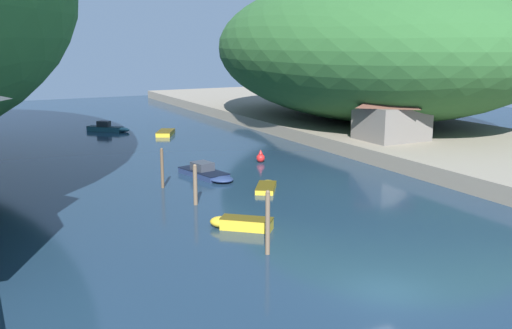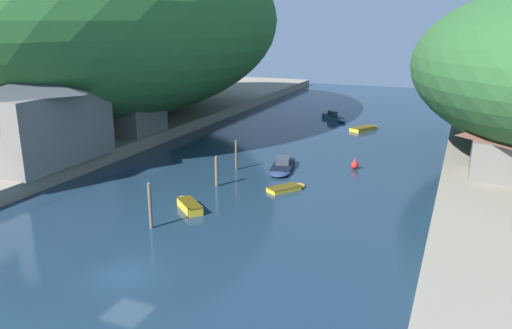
{
  "view_description": "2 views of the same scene",
  "coord_description": "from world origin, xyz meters",
  "px_view_note": "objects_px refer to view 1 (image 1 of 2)",
  "views": [
    {
      "loc": [
        -16.02,
        -18.3,
        11.02
      ],
      "look_at": [
        2.54,
        17.73,
        2.13
      ],
      "focal_mm": 40.0,
      "sensor_mm": 36.0,
      "label": 1
    },
    {
      "loc": [
        17.35,
        -21.31,
        14.42
      ],
      "look_at": [
        1.0,
        17.62,
        2.22
      ],
      "focal_mm": 35.0,
      "sensor_mm": 36.0,
      "label": 2
    }
  ],
  "objects_px": {
    "boat_mid_channel": "(267,186)",
    "right_bank_cottage": "(392,113)",
    "boat_cabin_cruiser": "(207,173)",
    "channel_buoy_near": "(261,157)",
    "boat_moored_right": "(109,128)",
    "boat_far_right_bank": "(239,223)",
    "boat_navy_launch": "(166,132)"
  },
  "relations": [
    {
      "from": "boat_far_right_bank",
      "to": "boat_cabin_cruiser",
      "type": "relative_size",
      "value": 0.57
    },
    {
      "from": "right_bank_cottage",
      "to": "boat_far_right_bank",
      "type": "height_order",
      "value": "right_bank_cottage"
    },
    {
      "from": "boat_cabin_cruiser",
      "to": "channel_buoy_near",
      "type": "bearing_deg",
      "value": -165.92
    },
    {
      "from": "boat_mid_channel",
      "to": "right_bank_cottage",
      "type": "bearing_deg",
      "value": 54.84
    },
    {
      "from": "boat_moored_right",
      "to": "boat_far_right_bank",
      "type": "xyz_separation_m",
      "value": [
        -1.74,
        -40.62,
        -0.05
      ]
    },
    {
      "from": "right_bank_cottage",
      "to": "channel_buoy_near",
      "type": "xyz_separation_m",
      "value": [
        -13.53,
        1.99,
        -3.57
      ]
    },
    {
      "from": "right_bank_cottage",
      "to": "boat_far_right_bank",
      "type": "xyz_separation_m",
      "value": [
        -23.46,
        -14.14,
        -3.68
      ]
    },
    {
      "from": "boat_far_right_bank",
      "to": "channel_buoy_near",
      "type": "xyz_separation_m",
      "value": [
        9.93,
        16.13,
        0.11
      ]
    },
    {
      "from": "boat_navy_launch",
      "to": "channel_buoy_near",
      "type": "height_order",
      "value": "channel_buoy_near"
    },
    {
      "from": "boat_navy_launch",
      "to": "boat_cabin_cruiser",
      "type": "bearing_deg",
      "value": -71.2
    },
    {
      "from": "boat_cabin_cruiser",
      "to": "boat_moored_right",
      "type": "bearing_deg",
      "value": -98.57
    },
    {
      "from": "boat_moored_right",
      "to": "boat_cabin_cruiser",
      "type": "relative_size",
      "value": 0.77
    },
    {
      "from": "channel_buoy_near",
      "to": "boat_mid_channel",
      "type": "bearing_deg",
      "value": -115.03
    },
    {
      "from": "boat_far_right_bank",
      "to": "boat_cabin_cruiser",
      "type": "height_order",
      "value": "boat_cabin_cruiser"
    },
    {
      "from": "boat_moored_right",
      "to": "channel_buoy_near",
      "type": "xyz_separation_m",
      "value": [
        8.2,
        -24.49,
        0.06
      ]
    },
    {
      "from": "boat_far_right_bank",
      "to": "boat_cabin_cruiser",
      "type": "bearing_deg",
      "value": 26.56
    },
    {
      "from": "boat_mid_channel",
      "to": "boat_cabin_cruiser",
      "type": "distance_m",
      "value": 6.06
    },
    {
      "from": "boat_far_right_bank",
      "to": "channel_buoy_near",
      "type": "height_order",
      "value": "channel_buoy_near"
    },
    {
      "from": "boat_far_right_bank",
      "to": "channel_buoy_near",
      "type": "bearing_deg",
      "value": 9.31
    },
    {
      "from": "boat_far_right_bank",
      "to": "boat_mid_channel",
      "type": "distance_m",
      "value": 9.47
    },
    {
      "from": "boat_moored_right",
      "to": "boat_mid_channel",
      "type": "distance_m",
      "value": 33.45
    },
    {
      "from": "boat_navy_launch",
      "to": "channel_buoy_near",
      "type": "relative_size",
      "value": 4.12
    },
    {
      "from": "boat_mid_channel",
      "to": "channel_buoy_near",
      "type": "distance_m",
      "value": 9.61
    },
    {
      "from": "right_bank_cottage",
      "to": "boat_navy_launch",
      "type": "xyz_separation_m",
      "value": [
        -16.12,
        21.23,
        -3.77
      ]
    },
    {
      "from": "boat_moored_right",
      "to": "boat_mid_channel",
      "type": "relative_size",
      "value": 1.28
    },
    {
      "from": "boat_navy_launch",
      "to": "boat_moored_right",
      "type": "bearing_deg",
      "value": 165.79
    },
    {
      "from": "boat_moored_right",
      "to": "boat_cabin_cruiser",
      "type": "height_order",
      "value": "boat_moored_right"
    },
    {
      "from": "boat_moored_right",
      "to": "boat_mid_channel",
      "type": "height_order",
      "value": "boat_moored_right"
    },
    {
      "from": "boat_mid_channel",
      "to": "channel_buoy_near",
      "type": "height_order",
      "value": "channel_buoy_near"
    },
    {
      "from": "boat_far_right_bank",
      "to": "channel_buoy_near",
      "type": "relative_size",
      "value": 3.09
    },
    {
      "from": "right_bank_cottage",
      "to": "boat_navy_launch",
      "type": "bearing_deg",
      "value": 127.22
    },
    {
      "from": "boat_cabin_cruiser",
      "to": "channel_buoy_near",
      "type": "relative_size",
      "value": 5.39
    }
  ]
}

